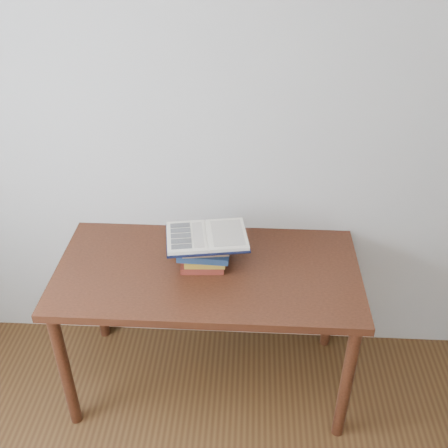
{
  "coord_description": "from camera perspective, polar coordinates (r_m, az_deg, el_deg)",
  "views": [
    {
      "loc": [
        0.18,
        -0.62,
        2.4
      ],
      "look_at": [
        0.07,
        1.39,
        1.06
      ],
      "focal_mm": 42.0,
      "sensor_mm": 36.0,
      "label": 1
    }
  ],
  "objects": [
    {
      "name": "room_shell",
      "position": [
        1.03,
        -13.38,
        -16.2
      ],
      "size": [
        3.54,
        3.54,
        2.62
      ],
      "color": "#BBB9B0",
      "rests_on": "ground"
    },
    {
      "name": "open_book",
      "position": [
        2.5,
        -1.88,
        -1.38
      ],
      "size": [
        0.42,
        0.33,
        0.03
      ],
      "rotation": [
        0.0,
        0.0,
        0.16
      ],
      "color": "black",
      "rests_on": "book_stack"
    },
    {
      "name": "desk",
      "position": [
        2.63,
        -1.76,
        -6.53
      ],
      "size": [
        1.49,
        0.74,
        0.8
      ],
      "color": "#4C2313",
      "rests_on": "ground"
    },
    {
      "name": "book_stack",
      "position": [
        2.55,
        -2.23,
        -3.04
      ],
      "size": [
        0.26,
        0.21,
        0.15
      ],
      "color": "maroon",
      "rests_on": "desk"
    }
  ]
}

